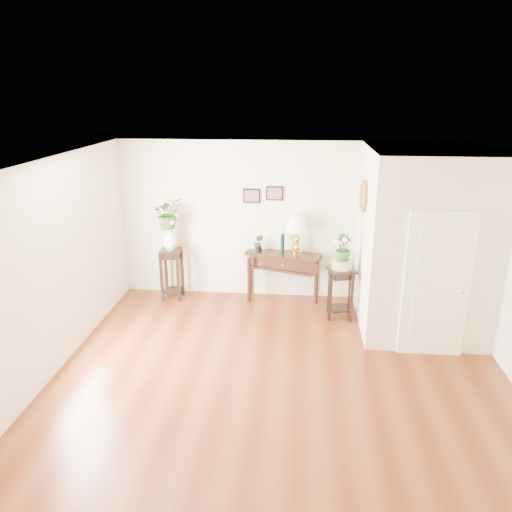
# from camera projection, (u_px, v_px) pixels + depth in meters

# --- Properties ---
(floor) EXTENTS (6.00, 5.50, 0.02)m
(floor) POSITION_uv_depth(u_px,v_px,m) (280.00, 375.00, 6.64)
(floor) COLOR brown
(floor) RESTS_ON ground
(ceiling) EXTENTS (6.00, 5.50, 0.02)m
(ceiling) POSITION_uv_depth(u_px,v_px,m) (284.00, 164.00, 5.75)
(ceiling) COLOR white
(ceiling) RESTS_ON ground
(wall_back) EXTENTS (6.00, 0.02, 2.80)m
(wall_back) POSITION_uv_depth(u_px,v_px,m) (288.00, 221.00, 8.79)
(wall_back) COLOR beige
(wall_back) RESTS_ON ground
(wall_front) EXTENTS (6.00, 0.02, 2.80)m
(wall_front) POSITION_uv_depth(u_px,v_px,m) (266.00, 413.00, 3.60)
(wall_front) COLOR beige
(wall_front) RESTS_ON ground
(wall_left) EXTENTS (0.02, 5.50, 2.80)m
(wall_left) POSITION_uv_depth(u_px,v_px,m) (50.00, 269.00, 6.45)
(wall_left) COLOR beige
(wall_left) RESTS_ON ground
(partition) EXTENTS (1.80, 1.95, 2.80)m
(partition) POSITION_uv_depth(u_px,v_px,m) (423.00, 240.00, 7.69)
(partition) COLOR beige
(partition) RESTS_ON floor
(door) EXTENTS (0.90, 0.05, 2.10)m
(door) POSITION_uv_depth(u_px,v_px,m) (436.00, 286.00, 6.86)
(door) COLOR white
(door) RESTS_ON floor
(art_print_left) EXTENTS (0.30, 0.02, 0.25)m
(art_print_left) POSITION_uv_depth(u_px,v_px,m) (252.00, 196.00, 8.68)
(art_print_left) COLOR black
(art_print_left) RESTS_ON wall_back
(art_print_right) EXTENTS (0.30, 0.02, 0.25)m
(art_print_right) POSITION_uv_depth(u_px,v_px,m) (275.00, 193.00, 8.63)
(art_print_right) COLOR black
(art_print_right) RESTS_ON wall_back
(wall_ornament) EXTENTS (0.07, 0.51, 0.51)m
(wall_ornament) POSITION_uv_depth(u_px,v_px,m) (363.00, 196.00, 7.68)
(wall_ornament) COLOR #B36F29
(wall_ornament) RESTS_ON partition
(console_table) EXTENTS (1.38, 0.82, 0.88)m
(console_table) POSITION_uv_depth(u_px,v_px,m) (283.00, 276.00, 8.93)
(console_table) COLOR black
(console_table) RESTS_ON floor
(table_lamp) EXTENTS (0.50, 0.50, 0.69)m
(table_lamp) POSITION_uv_depth(u_px,v_px,m) (297.00, 234.00, 8.66)
(table_lamp) COLOR gold
(table_lamp) RESTS_ON console_table
(green_vase) EXTENTS (0.08, 0.08, 0.34)m
(green_vase) POSITION_uv_depth(u_px,v_px,m) (283.00, 243.00, 8.74)
(green_vase) COLOR black
(green_vase) RESTS_ON console_table
(potted_plant) EXTENTS (0.19, 0.16, 0.31)m
(potted_plant) POSITION_uv_depth(u_px,v_px,m) (259.00, 244.00, 8.78)
(potted_plant) COLOR #23501E
(potted_plant) RESTS_ON console_table
(plant_stand_a) EXTENTS (0.39, 0.39, 0.93)m
(plant_stand_a) POSITION_uv_depth(u_px,v_px,m) (172.00, 274.00, 8.95)
(plant_stand_a) COLOR black
(plant_stand_a) RESTS_ON floor
(porcelain_vase) EXTENTS (0.27, 0.27, 0.43)m
(porcelain_vase) POSITION_uv_depth(u_px,v_px,m) (170.00, 237.00, 8.73)
(porcelain_vase) COLOR white
(porcelain_vase) RESTS_ON plant_stand_a
(lily_arrangement) EXTENTS (0.63, 0.60, 0.56)m
(lily_arrangement) POSITION_uv_depth(u_px,v_px,m) (168.00, 212.00, 8.58)
(lily_arrangement) COLOR #23501E
(lily_arrangement) RESTS_ON porcelain_vase
(plant_stand_b) EXTENTS (0.50, 0.50, 0.86)m
(plant_stand_b) POSITION_uv_depth(u_px,v_px,m) (340.00, 293.00, 8.22)
(plant_stand_b) COLOR black
(plant_stand_b) RESTS_ON floor
(ceramic_bowl) EXTENTS (0.35, 0.35, 0.15)m
(ceramic_bowl) POSITION_uv_depth(u_px,v_px,m) (342.00, 264.00, 8.06)
(ceramic_bowl) COLOR beige
(ceramic_bowl) RESTS_ON plant_stand_b
(narcissus) EXTENTS (0.34, 0.34, 0.46)m
(narcissus) POSITION_uv_depth(u_px,v_px,m) (343.00, 248.00, 7.97)
(narcissus) COLOR #23501E
(narcissus) RESTS_ON ceramic_bowl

